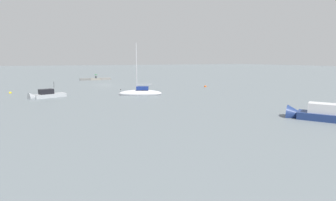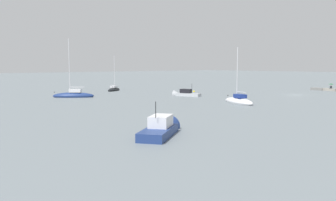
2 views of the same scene
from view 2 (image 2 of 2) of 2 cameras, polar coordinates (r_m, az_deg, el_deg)
ground_plane at (r=81.73m, az=19.87°, el=0.87°), size 500.00×500.00×0.00m
seawall_pier at (r=97.26m, az=24.74°, el=1.61°), size 9.54×1.81×0.63m
person_seated_dark_left at (r=97.00m, az=24.80°, el=1.93°), size 0.40×0.61×0.73m
umbrella_open_green at (r=97.03m, az=24.84°, el=2.44°), size 1.27×1.27×1.28m
sailboat_black_near at (r=89.74m, az=-8.73°, el=1.77°), size 5.35×6.34×9.15m
sailboat_white_far at (r=61.08m, az=11.35°, el=-0.09°), size 8.19×4.99×9.88m
sailboat_navy_outer at (r=73.48m, az=-15.01°, el=0.83°), size 6.98×7.83×12.12m
motorboat_grey_mid at (r=74.04m, az=2.64°, el=1.01°), size 6.21×3.73×3.33m
motorboat_navy_far at (r=33.47m, az=-0.97°, el=-4.69°), size 6.05×7.39×4.16m
mooring_buoy_far at (r=85.04m, az=4.20°, el=1.44°), size 0.49×0.49×0.49m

